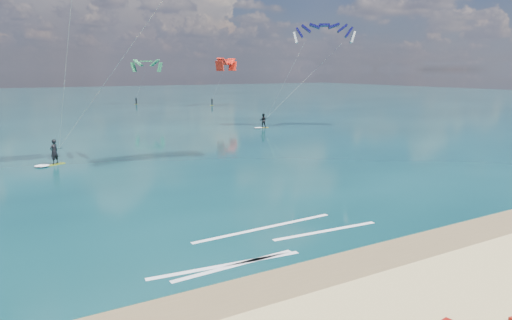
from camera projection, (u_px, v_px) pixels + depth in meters
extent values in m
plane|color=tan|center=(91.00, 142.00, 47.95)|extent=(320.00, 320.00, 0.00)
cube|color=brown|center=(283.00, 281.00, 16.44)|extent=(320.00, 2.40, 0.01)
cube|color=#082B30|center=(38.00, 103.00, 102.43)|extent=(320.00, 200.00, 0.04)
cube|color=#AACC18|center=(55.00, 164.00, 36.42)|extent=(1.56, 1.03, 0.07)
imported|color=black|center=(54.00, 152.00, 36.22)|extent=(0.86, 0.82, 1.99)
cylinder|color=black|center=(59.00, 148.00, 36.05)|extent=(0.57, 0.28, 0.04)
cube|color=gold|center=(263.00, 127.00, 59.61)|extent=(1.48, 0.92, 0.06)
imported|color=black|center=(263.00, 120.00, 59.43)|extent=(1.10, 1.03, 1.79)
cylinder|color=black|center=(266.00, 118.00, 59.25)|extent=(0.55, 0.24, 0.04)
cube|color=white|center=(235.00, 265.00, 17.69)|extent=(5.34, 0.53, 0.01)
cube|color=white|center=(265.00, 228.00, 21.90)|extent=(7.67, 0.52, 0.01)
cube|color=white|center=(326.00, 231.00, 21.47)|extent=(5.62, 0.64, 0.01)
cube|color=white|center=(227.00, 265.00, 17.71)|extent=(6.27, 0.89, 0.01)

